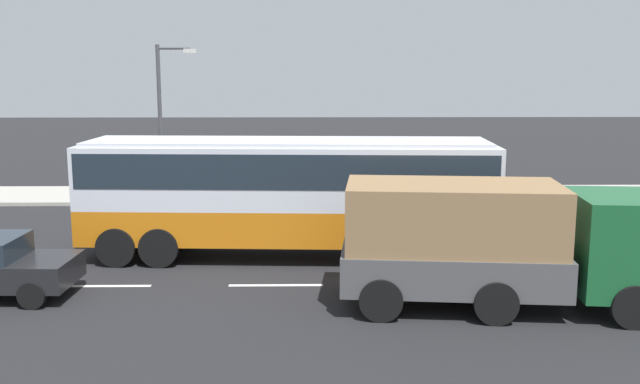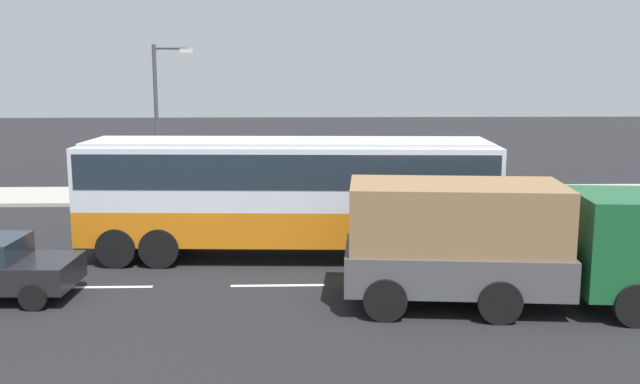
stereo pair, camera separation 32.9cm
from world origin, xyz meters
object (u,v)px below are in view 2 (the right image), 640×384
object	(u,v)px
pedestrian_near_curb	(237,177)
cargo_truck	(498,239)
coach_bus	(288,185)
street_lamp	(161,112)

from	to	relation	value
pedestrian_near_curb	cargo_truck	bearing A→B (deg)	89.30
cargo_truck	pedestrian_near_curb	xyz separation A→B (m)	(-7.08, 12.98, -0.52)
cargo_truck	coach_bus	bearing A→B (deg)	142.90
pedestrian_near_curb	street_lamp	world-z (taller)	street_lamp
street_lamp	pedestrian_near_curb	bearing A→B (deg)	7.87
coach_bus	pedestrian_near_curb	distance (m)	8.84
cargo_truck	pedestrian_near_curb	world-z (taller)	cargo_truck
coach_bus	street_lamp	world-z (taller)	street_lamp
cargo_truck	street_lamp	bearing A→B (deg)	134.08
pedestrian_near_curb	street_lamp	distance (m)	3.98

